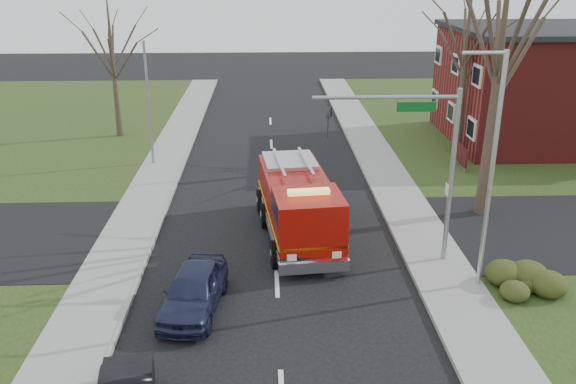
{
  "coord_description": "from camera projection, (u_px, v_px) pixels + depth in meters",
  "views": [
    {
      "loc": [
        -0.33,
        -19.47,
        10.97
      ],
      "look_at": [
        0.55,
        4.11,
        2.0
      ],
      "focal_mm": 38.0,
      "sensor_mm": 36.0,
      "label": 1
    }
  ],
  "objects": [
    {
      "name": "ground",
      "position": [
        277.0,
        284.0,
        22.1
      ],
      "size": [
        120.0,
        120.0,
        0.0
      ],
      "primitive_type": "plane",
      "color": "black",
      "rests_on": "ground"
    },
    {
      "name": "brick_building",
      "position": [
        573.0,
        85.0,
        38.27
      ],
      "size": [
        15.4,
        10.4,
        7.25
      ],
      "color": "maroon",
      "rests_on": "ground"
    },
    {
      "name": "sidewalk_left",
      "position": [
        105.0,
        285.0,
        21.86
      ],
      "size": [
        2.4,
        80.0,
        0.15
      ],
      "primitive_type": "cube",
      "color": "gray",
      "rests_on": "ground"
    },
    {
      "name": "streetlight_pole",
      "position": [
        491.0,
        167.0,
        20.26
      ],
      "size": [
        1.48,
        0.16,
        8.4
      ],
      "color": "#B7BABF",
      "rests_on": "ground"
    },
    {
      "name": "bare_tree_far",
      "position": [
        466.0,
        46.0,
        34.19
      ],
      "size": [
        5.25,
        5.25,
        10.5
      ],
      "color": "#342A1F",
      "rests_on": "ground"
    },
    {
      "name": "hedge_corner",
      "position": [
        535.0,
        279.0,
        21.27
      ],
      "size": [
        2.8,
        2.0,
        0.9
      ],
      "primitive_type": "ellipsoid",
      "color": "#303714",
      "rests_on": "lawn_right"
    },
    {
      "name": "bare_tree_near",
      "position": [
        500.0,
        52.0,
        25.4
      ],
      "size": [
        6.0,
        6.0,
        12.0
      ],
      "color": "#342A1F",
      "rests_on": "ground"
    },
    {
      "name": "parked_car_maroon",
      "position": [
        194.0,
        290.0,
        20.23
      ],
      "size": [
        2.31,
        4.52,
        1.47
      ],
      "primitive_type": "imported",
      "rotation": [
        0.0,
        0.0,
        -0.14
      ],
      "color": "#1D223F",
      "rests_on": "ground"
    },
    {
      "name": "bare_tree_left",
      "position": [
        112.0,
        52.0,
        38.46
      ],
      "size": [
        4.5,
        4.5,
        9.0
      ],
      "color": "#342A1F",
      "rests_on": "ground"
    },
    {
      "name": "health_center_sign",
      "position": [
        461.0,
        155.0,
        33.83
      ],
      "size": [
        0.12,
        2.0,
        1.4
      ],
      "color": "#430F13",
      "rests_on": "ground"
    },
    {
      "name": "fire_engine",
      "position": [
        298.0,
        207.0,
        25.31
      ],
      "size": [
        3.55,
        7.82,
        3.06
      ],
      "rotation": [
        0.0,
        0.0,
        0.11
      ],
      "color": "#9C0E07",
      "rests_on": "ground"
    },
    {
      "name": "sidewalk_right",
      "position": [
        446.0,
        279.0,
        22.29
      ],
      "size": [
        2.4,
        80.0,
        0.15
      ],
      "primitive_type": "cube",
      "color": "gray",
      "rests_on": "ground"
    },
    {
      "name": "utility_pole_far",
      "position": [
        149.0,
        105.0,
        33.7
      ],
      "size": [
        0.14,
        0.14,
        7.0
      ],
      "primitive_type": "cylinder",
      "color": "gray",
      "rests_on": "ground"
    },
    {
      "name": "traffic_signal_mast",
      "position": [
        419.0,
        146.0,
        22.01
      ],
      "size": [
        5.29,
        0.18,
        6.8
      ],
      "color": "gray",
      "rests_on": "ground"
    }
  ]
}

